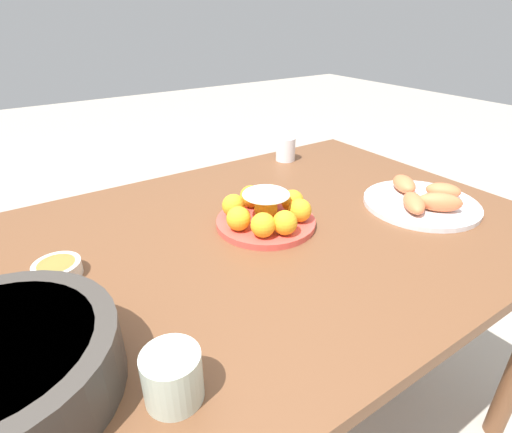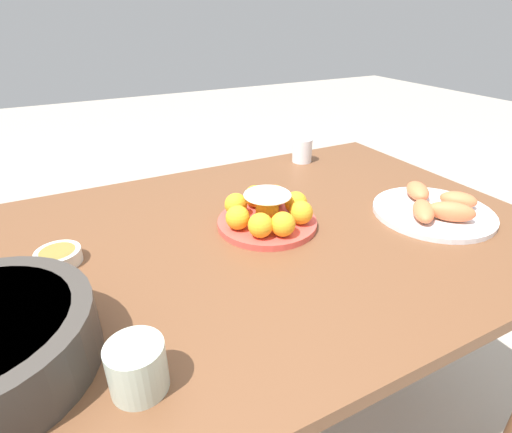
% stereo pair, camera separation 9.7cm
% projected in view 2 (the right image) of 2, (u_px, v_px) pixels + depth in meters
% --- Properties ---
extents(dining_table, '(1.49, 0.96, 0.77)m').
position_uv_depth(dining_table, '(245.00, 268.00, 1.00)').
color(dining_table, brown).
rests_on(dining_table, ground_plane).
extents(cake_plate, '(0.25, 0.25, 0.10)m').
position_uv_depth(cake_plate, '(268.00, 212.00, 1.00)').
color(cake_plate, '#E04C42').
rests_on(cake_plate, dining_table).
extents(sauce_bowl, '(0.09, 0.09, 0.03)m').
position_uv_depth(sauce_bowl, '(59.00, 256.00, 0.86)').
color(sauce_bowl, silver).
rests_on(sauce_bowl, dining_table).
extents(seafood_platter, '(0.31, 0.31, 0.06)m').
position_uv_depth(seafood_platter, '(435.00, 209.00, 1.05)').
color(seafood_platter, silver).
rests_on(seafood_platter, dining_table).
extents(cup_near, '(0.07, 0.07, 0.08)m').
position_uv_depth(cup_near, '(302.00, 150.00, 1.42)').
color(cup_near, white).
rests_on(cup_near, dining_table).
extents(cup_far, '(0.08, 0.08, 0.08)m').
position_uv_depth(cup_far, '(137.00, 367.00, 0.56)').
color(cup_far, beige).
rests_on(cup_far, dining_table).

